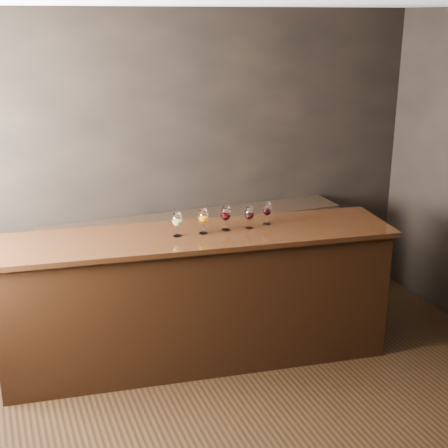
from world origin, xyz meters
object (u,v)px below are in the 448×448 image
object	(u,v)px
bar_counter	(197,300)
glass_red_c	(267,210)
glass_white	(177,220)
glass_red_a	(226,214)
glass_amber	(203,217)
glass_red_b	(249,214)
back_bar_shelf	(196,267)

from	to	relation	value
bar_counter	glass_red_c	bearing A→B (deg)	9.09
glass_white	glass_red_a	distance (m)	0.40
glass_amber	glass_red_c	xyz separation A→B (m)	(0.56, 0.03, -0.01)
glass_red_b	glass_red_c	world-z (taller)	glass_red_c
glass_red_c	back_bar_shelf	bearing A→B (deg)	116.26
glass_white	glass_red_a	world-z (taller)	glass_red_a
glass_red_b	glass_red_a	bearing A→B (deg)	172.35
back_bar_shelf	glass_red_c	distance (m)	1.10
back_bar_shelf	glass_red_a	world-z (taller)	glass_red_a
glass_white	glass_amber	xyz separation A→B (m)	(0.21, -0.02, 0.00)
glass_white	glass_red_b	size ratio (longest dim) A/B	1.07
glass_red_b	back_bar_shelf	bearing A→B (deg)	103.41
bar_counter	glass_red_b	size ratio (longest dim) A/B	17.33
glass_red_a	back_bar_shelf	bearing A→B (deg)	89.68
glass_amber	glass_red_a	distance (m)	0.19
back_bar_shelf	glass_amber	distance (m)	1.09
bar_counter	glass_red_b	bearing A→B (deg)	3.76
glass_red_b	glass_red_c	xyz separation A→B (m)	(0.18, 0.05, 0.00)
glass_white	back_bar_shelf	bearing A→B (deg)	62.02
glass_red_a	glass_red_c	distance (m)	0.37
bar_counter	glass_red_c	distance (m)	0.93
glass_red_a	glass_red_b	size ratio (longest dim) A/B	1.11
bar_counter	glass_red_b	distance (m)	0.82
glass_red_c	bar_counter	bearing A→B (deg)	-178.49
bar_counter	glass_amber	bearing A→B (deg)	-9.27
glass_red_a	glass_red_b	distance (m)	0.19
glass_red_b	glass_red_c	distance (m)	0.18
glass_red_b	glass_amber	bearing A→B (deg)	178.07
glass_amber	glass_red_a	bearing A→B (deg)	3.79
back_bar_shelf	glass_red_c	bearing A→B (deg)	-63.74
back_bar_shelf	glass_white	xyz separation A→B (m)	(-0.40, -0.76, 0.73)
glass_amber	glass_red_c	bearing A→B (deg)	3.31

